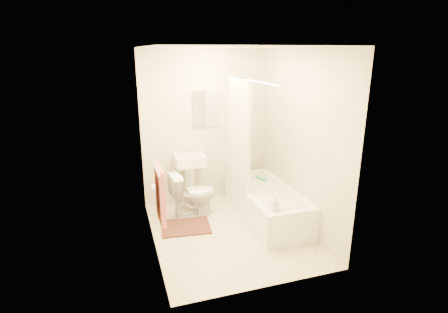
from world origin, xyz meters
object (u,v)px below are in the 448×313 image
object	(u,v)px
bath_mat	(186,227)
sink	(190,178)
soap_bottle	(275,204)
bathtub	(266,203)
toilet	(193,194)

from	to	relation	value
bath_mat	sink	bearing A→B (deg)	72.36
sink	soap_bottle	bearing A→B (deg)	-64.14
sink	bathtub	xyz separation A→B (m)	(0.94, -0.82, -0.21)
toilet	bathtub	size ratio (longest dim) A/B	0.41
sink	bath_mat	bearing A→B (deg)	-107.61
toilet	soap_bottle	distance (m)	1.38
toilet	soap_bottle	xyz separation A→B (m)	(0.78, -1.12, 0.23)
toilet	sink	distance (m)	0.42
bathtub	bath_mat	world-z (taller)	bathtub
bath_mat	soap_bottle	bearing A→B (deg)	-38.18
sink	soap_bottle	xyz separation A→B (m)	(0.73, -1.52, 0.11)
sink	bathtub	world-z (taller)	sink
sink	toilet	bearing A→B (deg)	-97.09
toilet	soap_bottle	bearing A→B (deg)	-150.68
sink	soap_bottle	world-z (taller)	sink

